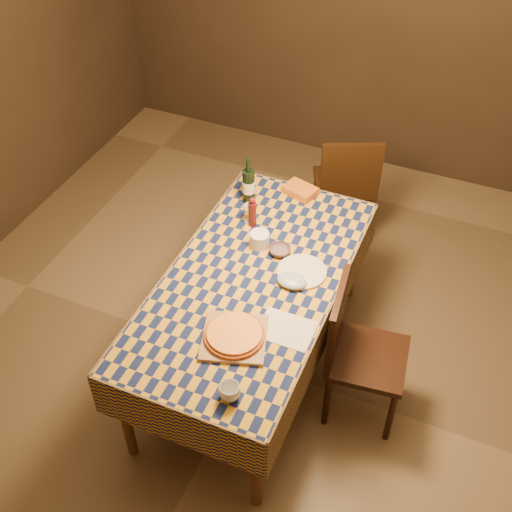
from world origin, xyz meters
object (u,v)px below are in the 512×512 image
at_px(dining_table, 253,288).
at_px(white_plate, 302,272).
at_px(wine_bottle, 249,185).
at_px(chair_far, 346,183).
at_px(pizza, 234,334).
at_px(cutting_board, 234,337).
at_px(chair_right, 355,347).
at_px(bowl, 280,251).

bearing_deg(dining_table, white_plate, 32.88).
bearing_deg(wine_bottle, chair_far, 59.53).
distance_m(pizza, chair_far, 1.83).
xyz_separation_m(cutting_board, pizza, (0.00, -0.00, 0.02)).
bearing_deg(cutting_board, chair_far, 88.30).
bearing_deg(pizza, chair_right, 35.97).
relative_size(bowl, chair_right, 0.14).
relative_size(pizza, white_plate, 1.12).
bearing_deg(chair_right, chair_far, 108.99).
bearing_deg(white_plate, pizza, -104.40).
relative_size(dining_table, chair_far, 1.98).
relative_size(bowl, wine_bottle, 0.40).
height_order(wine_bottle, chair_far, wine_bottle).
bearing_deg(chair_right, wine_bottle, 144.11).
distance_m(dining_table, wine_bottle, 0.73).
bearing_deg(white_plate, cutting_board, -104.40).
bearing_deg(cutting_board, chair_right, 35.97).
distance_m(pizza, wine_bottle, 1.13).
distance_m(pizza, bowl, 0.68).
distance_m(white_plate, chair_far, 1.26).
bearing_deg(white_plate, dining_table, -147.12).
bearing_deg(pizza, white_plate, 75.60).
bearing_deg(chair_right, bowl, 152.78).
distance_m(pizza, white_plate, 0.60).
relative_size(cutting_board, white_plate, 1.16).
bearing_deg(chair_right, dining_table, 176.65).
xyz_separation_m(bowl, chair_right, (0.57, -0.29, -0.27)).
bearing_deg(chair_far, bowl, -93.94).
bearing_deg(pizza, bowl, 92.01).
bearing_deg(pizza, dining_table, 101.28).
distance_m(dining_table, cutting_board, 0.45).
xyz_separation_m(dining_table, cutting_board, (0.09, -0.43, 0.09)).
xyz_separation_m(wine_bottle, chair_right, (0.93, -0.67, -0.37)).
xyz_separation_m(pizza, white_plate, (0.15, 0.58, -0.03)).
xyz_separation_m(white_plate, chair_right, (0.39, -0.19, -0.26)).
bearing_deg(dining_table, cutting_board, -78.72).
height_order(bowl, chair_far, chair_far).
height_order(white_plate, chair_far, chair_far).
bearing_deg(pizza, chair_far, 88.30).
distance_m(dining_table, white_plate, 0.29).
distance_m(dining_table, chair_far, 1.40).
distance_m(bowl, chair_right, 0.69).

